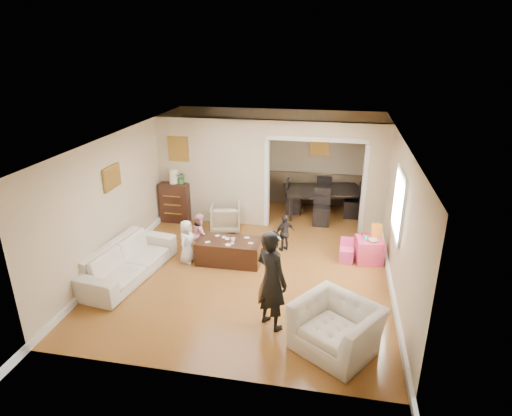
% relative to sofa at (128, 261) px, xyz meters
% --- Properties ---
extents(floor, '(7.00, 7.00, 0.00)m').
position_rel_sofa_xyz_m(floor, '(2.25, 1.20, -0.33)').
color(floor, '#9D6728').
rests_on(floor, ground).
extents(partition_left, '(2.75, 0.18, 2.60)m').
position_rel_sofa_xyz_m(partition_left, '(0.88, 3.00, 0.97)').
color(partition_left, tan).
rests_on(partition_left, ground).
extents(partition_right, '(0.55, 0.18, 2.60)m').
position_rel_sofa_xyz_m(partition_right, '(4.73, 3.00, 0.97)').
color(partition_right, tan).
rests_on(partition_right, ground).
extents(partition_header, '(2.22, 0.18, 0.35)m').
position_rel_sofa_xyz_m(partition_header, '(3.35, 3.00, 2.10)').
color(partition_header, tan).
rests_on(partition_header, partition_right).
extents(window_pane, '(0.03, 0.95, 1.10)m').
position_rel_sofa_xyz_m(window_pane, '(4.98, 0.80, 1.22)').
color(window_pane, white).
rests_on(window_pane, ground).
extents(framed_art_partition, '(0.45, 0.03, 0.55)m').
position_rel_sofa_xyz_m(framed_art_partition, '(0.05, 2.90, 1.52)').
color(framed_art_partition, brown).
rests_on(framed_art_partition, partition_left).
extents(framed_art_sofa_wall, '(0.03, 0.55, 0.40)m').
position_rel_sofa_xyz_m(framed_art_sofa_wall, '(-0.46, 0.60, 1.47)').
color(framed_art_sofa_wall, brown).
extents(framed_art_alcove, '(0.45, 0.03, 0.55)m').
position_rel_sofa_xyz_m(framed_art_alcove, '(3.35, 4.64, 1.37)').
color(framed_art_alcove, brown).
extents(sofa, '(1.20, 2.36, 0.66)m').
position_rel_sofa_xyz_m(sofa, '(0.00, 0.00, 0.00)').
color(sofa, '#F0E4D0').
rests_on(sofa, ground).
extents(armchair_back, '(0.83, 0.85, 0.65)m').
position_rel_sofa_xyz_m(armchair_back, '(1.30, 2.47, -0.01)').
color(armchair_back, tan).
rests_on(armchair_back, ground).
extents(armchair_front, '(1.50, 1.46, 0.74)m').
position_rel_sofa_xyz_m(armchair_front, '(3.99, -1.40, 0.04)').
color(armchair_front, '#F0E4D0').
rests_on(armchair_front, ground).
extents(dresser, '(0.73, 0.41, 1.00)m').
position_rel_sofa_xyz_m(dresser, '(-0.08, 2.81, 0.17)').
color(dresser, black).
rests_on(dresser, ground).
extents(table_lamp, '(0.22, 0.22, 0.36)m').
position_rel_sofa_xyz_m(table_lamp, '(-0.08, 2.81, 0.85)').
color(table_lamp, '#F5ECC8').
rests_on(table_lamp, dresser).
extents(potted_plant, '(0.28, 0.25, 0.31)m').
position_rel_sofa_xyz_m(potted_plant, '(0.12, 2.81, 0.83)').
color(potted_plant, '#3D7232').
rests_on(potted_plant, dresser).
extents(coffee_table, '(1.31, 0.67, 0.49)m').
position_rel_sofa_xyz_m(coffee_table, '(1.78, 0.92, -0.09)').
color(coffee_table, '#3B1D12').
rests_on(coffee_table, ground).
extents(coffee_cup, '(0.10, 0.10, 0.09)m').
position_rel_sofa_xyz_m(coffee_cup, '(1.88, 0.87, 0.20)').
color(coffee_cup, silver).
rests_on(coffee_cup, coffee_table).
extents(play_table, '(0.60, 0.60, 0.51)m').
position_rel_sofa_xyz_m(play_table, '(4.61, 1.50, -0.08)').
color(play_table, '#E63C66').
rests_on(play_table, ground).
extents(cereal_box, '(0.21, 0.10, 0.30)m').
position_rel_sofa_xyz_m(cereal_box, '(4.73, 1.60, 0.33)').
color(cereal_box, yellow).
rests_on(cereal_box, play_table).
extents(cyan_cup, '(0.08, 0.08, 0.08)m').
position_rel_sofa_xyz_m(cyan_cup, '(4.51, 1.45, 0.22)').
color(cyan_cup, teal).
rests_on(cyan_cup, play_table).
extents(toy_block, '(0.10, 0.09, 0.05)m').
position_rel_sofa_xyz_m(toy_block, '(4.49, 1.62, 0.20)').
color(toy_block, red).
rests_on(toy_block, play_table).
extents(play_bowl, '(0.23, 0.23, 0.05)m').
position_rel_sofa_xyz_m(play_bowl, '(4.66, 1.38, 0.20)').
color(play_bowl, beige).
rests_on(play_bowl, play_table).
extents(dining_table, '(2.17, 1.53, 0.69)m').
position_rel_sofa_xyz_m(dining_table, '(3.55, 3.91, 0.02)').
color(dining_table, black).
rests_on(dining_table, ground).
extents(adult_person, '(0.73, 0.69, 1.67)m').
position_rel_sofa_xyz_m(adult_person, '(2.97, -1.02, 0.50)').
color(adult_person, black).
rests_on(adult_person, ground).
extents(child_kneel_a, '(0.36, 0.49, 0.92)m').
position_rel_sofa_xyz_m(child_kneel_a, '(0.93, 0.77, 0.13)').
color(child_kneel_a, white).
rests_on(child_kneel_a, ground).
extents(child_kneel_b, '(0.47, 0.53, 0.90)m').
position_rel_sofa_xyz_m(child_kneel_b, '(1.08, 1.22, 0.12)').
color(child_kneel_b, pink).
rests_on(child_kneel_b, ground).
extents(child_toddler, '(0.49, 0.47, 0.82)m').
position_rel_sofa_xyz_m(child_toddler, '(2.83, 1.67, 0.08)').
color(child_toddler, black).
rests_on(child_toddler, ground).
extents(craft_papers, '(0.98, 0.51, 0.00)m').
position_rel_sofa_xyz_m(craft_papers, '(1.79, 0.93, 0.16)').
color(craft_papers, white).
rests_on(craft_papers, coffee_table).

